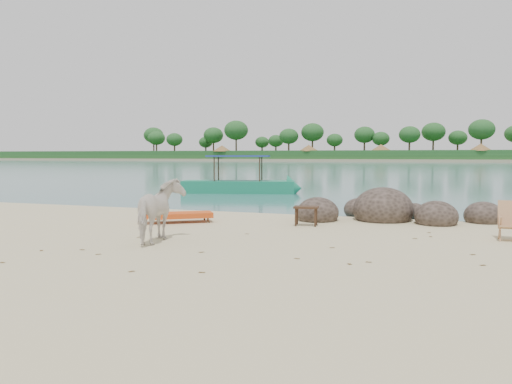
# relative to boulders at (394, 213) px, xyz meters

# --- Properties ---
(water) EXTENTS (400.00, 400.00, 0.00)m
(water) POSITION_rel_boulders_xyz_m (-2.66, 84.41, -0.23)
(water) COLOR #346968
(water) RESTS_ON ground
(far_shore) EXTENTS (420.00, 90.00, 1.40)m
(far_shore) POSITION_rel_boulders_xyz_m (-2.66, 164.41, -0.23)
(far_shore) COLOR tan
(far_shore) RESTS_ON ground
(far_scenery) EXTENTS (420.00, 18.00, 9.50)m
(far_scenery) POSITION_rel_boulders_xyz_m (-2.63, 131.11, 2.91)
(far_scenery) COLOR #1E4C1E
(far_scenery) RESTS_ON ground
(boulders) EXTENTS (6.35, 2.93, 1.25)m
(boulders) POSITION_rel_boulders_xyz_m (0.00, 0.00, 0.00)
(boulders) COLOR #2B231C
(boulders) RESTS_ON ground
(cow) EXTENTS (1.02, 1.67, 1.31)m
(cow) POSITION_rel_boulders_xyz_m (-4.32, -5.19, 0.43)
(cow) COLOR white
(cow) RESTS_ON ground
(side_table) EXTENTS (0.66, 0.48, 0.50)m
(side_table) POSITION_rel_boulders_xyz_m (-2.04, -1.85, 0.02)
(side_table) COLOR #2F2212
(side_table) RESTS_ON ground
(lounge_chair) EXTENTS (2.01, 1.69, 0.59)m
(lounge_chair) POSITION_rel_boulders_xyz_m (-5.33, -2.33, 0.07)
(lounge_chair) COLOR orange
(lounge_chair) RESTS_ON ground
(deck_chair) EXTENTS (0.55, 0.60, 0.83)m
(deck_chair) POSITION_rel_boulders_xyz_m (2.58, -2.58, 0.19)
(deck_chair) COLOR tan
(deck_chair) RESTS_ON ground
(boat_near) EXTENTS (6.37, 2.87, 3.03)m
(boat_near) POSITION_rel_boulders_xyz_m (-8.12, 8.79, 1.28)
(boat_near) COLOR #167C59
(boat_near) RESTS_ON water
(dead_leaves) EXTENTS (7.90, 5.96, 0.00)m
(dead_leaves) POSITION_rel_boulders_xyz_m (-1.93, -5.38, -0.23)
(dead_leaves) COLOR brown
(dead_leaves) RESTS_ON ground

